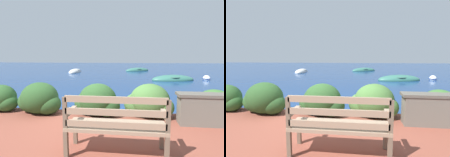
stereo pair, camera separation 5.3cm
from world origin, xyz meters
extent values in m
plane|color=navy|center=(0.00, 0.00, 0.00)|extent=(80.00, 80.00, 0.00)
cube|color=brown|center=(-0.06, -1.80, 0.42)|extent=(0.06, 0.06, 0.40)
cube|color=brown|center=(1.36, -1.80, 0.42)|extent=(0.06, 0.06, 0.40)
cube|color=brown|center=(-0.06, -2.22, 0.42)|extent=(0.06, 0.06, 0.40)
cube|color=brown|center=(1.36, -2.22, 0.42)|extent=(0.06, 0.06, 0.40)
cube|color=gray|center=(0.65, -2.01, 0.65)|extent=(1.47, 0.48, 0.05)
cube|color=gray|center=(0.65, -2.22, 0.75)|extent=(1.40, 0.04, 0.09)
cube|color=gray|center=(0.65, -2.22, 0.93)|extent=(1.40, 0.04, 0.09)
cube|color=gray|center=(0.65, -2.22, 1.10)|extent=(1.40, 0.04, 0.09)
cube|color=brown|center=(-0.06, -2.22, 0.90)|extent=(0.06, 0.04, 0.45)
cube|color=brown|center=(1.36, -2.22, 0.90)|extent=(0.06, 0.04, 0.45)
cube|color=gray|center=(-0.06, -2.01, 0.85)|extent=(0.07, 0.43, 0.05)
cube|color=gray|center=(1.36, -2.01, 0.85)|extent=(0.07, 0.43, 0.05)
ellipsoid|color=#2D5628|center=(-2.66, -0.27, 0.57)|extent=(0.83, 0.75, 0.71)
ellipsoid|color=#2D5628|center=(-2.45, -0.31, 0.45)|extent=(0.58, 0.52, 0.46)
ellipsoid|color=#284C23|center=(-1.48, -0.36, 0.62)|extent=(0.95, 0.85, 0.80)
ellipsoid|color=#284C23|center=(-1.74, -0.29, 0.50)|extent=(0.71, 0.64, 0.57)
ellipsoid|color=#284C23|center=(-1.24, -0.41, 0.48)|extent=(0.66, 0.60, 0.52)
ellipsoid|color=#284C23|center=(0.03, -0.34, 0.62)|extent=(0.94, 0.84, 0.80)
ellipsoid|color=#284C23|center=(-0.23, -0.27, 0.50)|extent=(0.70, 0.63, 0.56)
ellipsoid|color=#284C23|center=(0.27, -0.39, 0.48)|extent=(0.66, 0.59, 0.52)
ellipsoid|color=#426B33|center=(1.30, -0.31, 0.62)|extent=(0.95, 0.86, 0.81)
ellipsoid|color=#426B33|center=(1.04, -0.24, 0.51)|extent=(0.71, 0.64, 0.57)
ellipsoid|color=#426B33|center=(1.54, -0.36, 0.48)|extent=(0.67, 0.60, 0.52)
ellipsoid|color=#38662D|center=(2.76, -0.36, 0.58)|extent=(0.84, 0.76, 0.71)
ellipsoid|color=#38662D|center=(2.53, -0.30, 0.47)|extent=(0.63, 0.57, 0.50)
ellipsoid|color=#336B5B|center=(3.67, 7.97, 0.05)|extent=(3.12, 1.63, 0.71)
torus|color=#304F46|center=(3.67, 7.97, 0.25)|extent=(1.27, 1.27, 0.07)
cube|color=#846647|center=(3.24, 7.88, 0.22)|extent=(0.28, 0.86, 0.04)
cube|color=#846647|center=(4.04, 8.04, 0.22)|extent=(0.28, 0.86, 0.04)
ellipsoid|color=silver|center=(-5.13, 13.18, 0.05)|extent=(1.21, 3.30, 0.66)
torus|color=gray|center=(-5.13, 13.18, 0.23)|extent=(1.07, 1.07, 0.07)
cube|color=#846647|center=(-5.10, 12.70, 0.20)|extent=(0.79, 0.18, 0.04)
cube|color=#846647|center=(-5.16, 13.58, 0.20)|extent=(0.79, 0.18, 0.04)
ellipsoid|color=#336B5B|center=(1.43, 15.67, 0.05)|extent=(3.01, 2.27, 0.68)
torus|color=#304F46|center=(1.43, 15.67, 0.24)|extent=(1.34, 1.34, 0.07)
cube|color=#846647|center=(1.05, 15.46, 0.21)|extent=(0.48, 0.73, 0.04)
cube|color=#846647|center=(1.75, 15.85, 0.21)|extent=(0.48, 0.73, 0.04)
sphere|color=white|center=(6.16, 8.63, 0.09)|extent=(0.49, 0.49, 0.49)
torus|color=navy|center=(6.16, 8.63, 0.09)|extent=(0.54, 0.54, 0.06)
camera|label=1|loc=(0.88, -4.50, 1.68)|focal=28.00mm
camera|label=2|loc=(0.93, -4.49, 1.68)|focal=28.00mm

